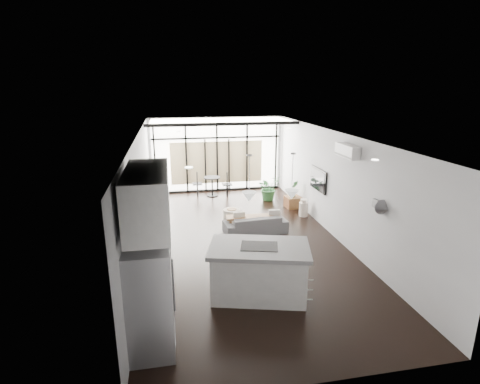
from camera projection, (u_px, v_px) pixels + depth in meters
name	position (u px, v px, depth m)	size (l,w,h in m)	color
floor	(242.00, 241.00, 9.86)	(5.00, 10.00, 0.00)	black
ceiling	(242.00, 134.00, 9.08)	(5.00, 10.00, 0.00)	white
wall_left	(141.00, 195.00, 9.02)	(0.02, 10.00, 2.80)	silver
wall_right	(334.00, 185.00, 9.92)	(0.02, 10.00, 2.80)	silver
wall_back	(217.00, 154.00, 14.19)	(5.00, 0.02, 2.80)	silver
wall_front	(318.00, 294.00, 4.75)	(5.00, 0.02, 2.80)	silver
glazing	(217.00, 155.00, 14.07)	(5.00, 0.20, 2.80)	black
skylight	(220.00, 120.00, 12.86)	(4.70, 1.90, 0.06)	white
neighbour_building	(217.00, 162.00, 14.22)	(3.50, 0.02, 1.60)	#CDBB8E
island	(259.00, 271.00, 7.18)	(1.89, 1.12, 1.03)	silver
cooktop	(259.00, 246.00, 7.04)	(0.69, 0.46, 0.01)	black
fridge	(150.00, 300.00, 5.59)	(0.67, 0.84, 1.73)	#A6A5AA
appliance_column	(148.00, 254.00, 6.13)	(0.66, 0.70, 2.57)	silver
upper_cabinets	(148.00, 198.00, 5.52)	(0.62, 1.75, 0.86)	silver
pendant_left	(249.00, 197.00, 6.73)	(0.26, 0.26, 0.18)	white
pendant_right	(292.00, 194.00, 6.87)	(0.26, 0.26, 0.18)	white
sofa	(255.00, 221.00, 10.28)	(1.73, 0.51, 0.68)	#4E4E50
console_bench	(253.00, 224.00, 10.36)	(1.49, 0.37, 0.48)	brown
pouf	(232.00, 216.00, 11.12)	(0.50, 0.50, 0.40)	beige
crate	(293.00, 202.00, 12.47)	(0.49, 0.49, 0.37)	brown
plant_tall	(269.00, 191.00, 13.22)	(0.80, 0.88, 0.69)	#2D6532
plant_crate	(293.00, 193.00, 12.38)	(0.31, 0.56, 0.25)	#2D6532
milk_can	(304.00, 208.00, 11.63)	(0.28, 0.28, 0.55)	beige
bistro_set	(212.00, 186.00, 13.69)	(1.57, 0.63, 0.76)	black
tv	(318.00, 179.00, 10.89)	(0.05, 1.10, 0.65)	black
ac_unit	(347.00, 151.00, 8.85)	(0.22, 0.90, 0.30)	white
framed_art	(140.00, 195.00, 8.51)	(0.04, 0.70, 0.90)	black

